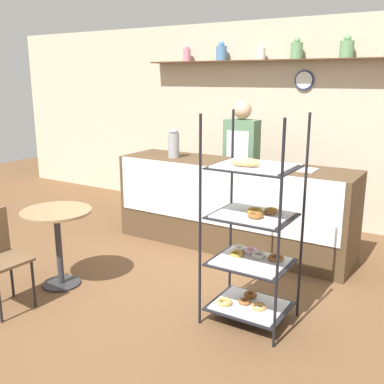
% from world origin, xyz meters
% --- Properties ---
extents(ground_plane, '(14.00, 14.00, 0.00)m').
position_xyz_m(ground_plane, '(0.00, 0.00, 0.00)').
color(ground_plane, brown).
extents(back_wall, '(10.00, 0.30, 2.70)m').
position_xyz_m(back_wall, '(0.00, 2.74, 1.37)').
color(back_wall, beige).
rests_on(back_wall, ground_plane).
extents(display_counter, '(2.79, 0.69, 1.01)m').
position_xyz_m(display_counter, '(0.00, 1.36, 0.51)').
color(display_counter, '#4C3823').
rests_on(display_counter, ground_plane).
extents(pastry_rack, '(0.66, 0.55, 1.70)m').
position_xyz_m(pastry_rack, '(0.88, -0.05, 0.73)').
color(pastry_rack, black).
rests_on(pastry_rack, ground_plane).
extents(person_worker, '(0.43, 0.24, 1.68)m').
position_xyz_m(person_worker, '(-0.19, 1.98, 0.92)').
color(person_worker, '#282833').
rests_on(person_worker, ground_plane).
extents(cafe_table, '(0.65, 0.65, 0.75)m').
position_xyz_m(cafe_table, '(-0.94, -0.42, 0.56)').
color(cafe_table, '#262628').
rests_on(cafe_table, ground_plane).
extents(coffee_carafe, '(0.14, 0.14, 0.34)m').
position_xyz_m(coffee_carafe, '(-0.77, 1.29, 1.18)').
color(coffee_carafe, gray).
rests_on(coffee_carafe, display_counter).
extents(donut_tray_counter, '(0.41, 0.25, 0.05)m').
position_xyz_m(donut_tray_counter, '(0.71, 1.39, 1.03)').
color(donut_tray_counter, silver).
rests_on(donut_tray_counter, display_counter).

